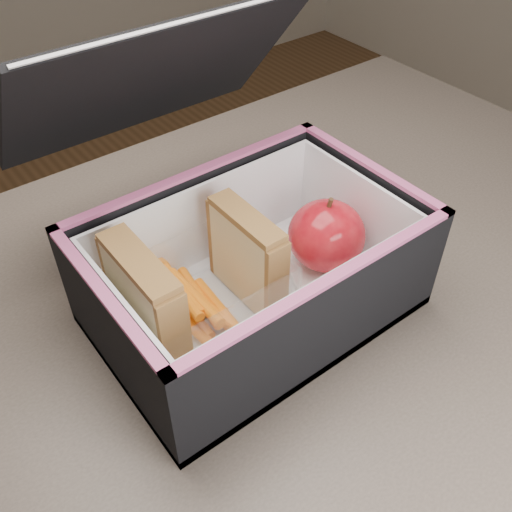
{
  "coord_description": "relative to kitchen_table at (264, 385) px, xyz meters",
  "views": [
    {
      "loc": [
        -0.23,
        -0.29,
        1.19
      ],
      "look_at": [
        0.02,
        0.04,
        0.81
      ],
      "focal_mm": 40.0,
      "sensor_mm": 36.0,
      "label": 1
    }
  ],
  "objects": [
    {
      "name": "red_apple",
      "position": [
        0.1,
        0.02,
        0.15
      ],
      "size": [
        0.08,
        0.08,
        0.09
      ],
      "rotation": [
        0.0,
        0.0,
        -0.03
      ],
      "color": "#970412",
      "rests_on": "paper_napkin"
    },
    {
      "name": "carrot_sticks",
      "position": [
        -0.05,
        0.05,
        0.12
      ],
      "size": [
        0.05,
        0.14,
        0.03
      ],
      "color": "orange",
      "rests_on": "plastic_tub"
    },
    {
      "name": "lunch_bag",
      "position": [
        0.01,
        0.04,
        0.16
      ],
      "size": [
        0.31,
        0.34,
        0.27
      ],
      "color": "black",
      "rests_on": "kitchen_table"
    },
    {
      "name": "kitchen_table",
      "position": [
        0.0,
        0.0,
        0.0
      ],
      "size": [
        1.2,
        0.8,
        0.75
      ],
      "color": "brown",
      "rests_on": "ground"
    },
    {
      "name": "sandwich_left",
      "position": [
        -0.1,
        0.04,
        0.16
      ],
      "size": [
        0.03,
        0.1,
        0.11
      ],
      "color": "tan",
      "rests_on": "plastic_tub"
    },
    {
      "name": "plastic_tub",
      "position": [
        -0.05,
        0.04,
        0.14
      ],
      "size": [
        0.16,
        0.11,
        0.07
      ],
      "primitive_type": null,
      "color": "white",
      "rests_on": "lunch_bag"
    },
    {
      "name": "sandwich_right",
      "position": [
        0.01,
        0.04,
        0.16
      ],
      "size": [
        0.03,
        0.09,
        0.1
      ],
      "color": "tan",
      "rests_on": "plastic_tub"
    },
    {
      "name": "paper_napkin",
      "position": [
        0.1,
        0.03,
        0.11
      ],
      "size": [
        0.1,
        0.11,
        0.01
      ],
      "primitive_type": "cube",
      "rotation": [
        0.0,
        0.0,
        -0.36
      ],
      "color": "white",
      "rests_on": "lunch_bag"
    }
  ]
}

